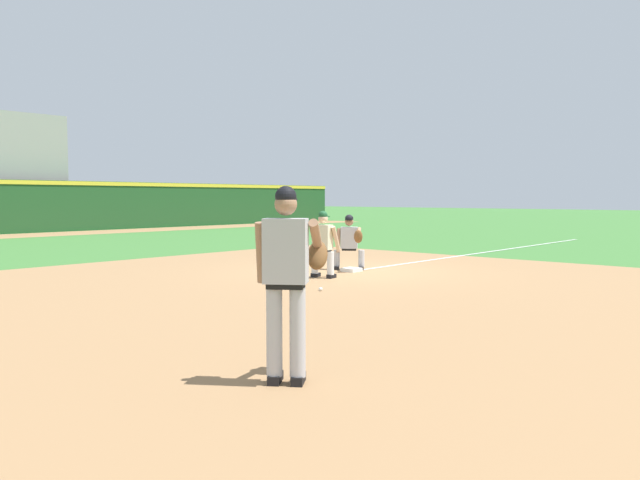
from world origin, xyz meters
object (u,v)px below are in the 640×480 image
first_base_bag (351,270)px  baserunner (323,242)px  first_baseman (350,240)px  baseball (321,289)px  pitcher (288,272)px

first_base_bag → baserunner: (-1.29, -0.23, 0.75)m
baserunner → first_baseman: bearing=17.1°
first_base_bag → first_baseman: first_baseman is taller
baseball → baserunner: bearing=39.9°
first_base_bag → baseball: bearing=-152.0°
baseball → pitcher: bearing=-141.5°
first_base_bag → pitcher: bearing=-145.2°
first_base_bag → first_baseman: size_ratio=0.28×
baseball → first_baseman: bearing=29.7°
first_base_bag → first_baseman: bearing=46.5°
baseball → baserunner: 2.08m
first_base_bag → baserunner: 1.51m
first_baseman → baseball: bearing=-150.3°
first_baseman → first_base_bag: bearing=-133.5°
baseball → baserunner: (1.48, 1.24, 0.76)m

